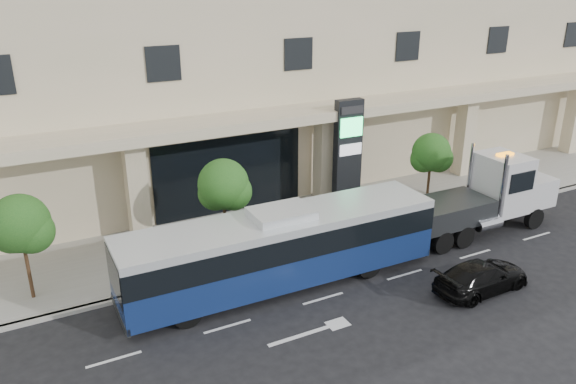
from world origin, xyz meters
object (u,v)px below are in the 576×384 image
at_px(tow_truck, 487,197).
at_px(black_sedan, 482,277).
at_px(signage_pylon, 348,155).
at_px(city_bus, 281,247).

height_order(tow_truck, black_sedan, tow_truck).
bearing_deg(black_sedan, signage_pylon, -0.22).
bearing_deg(tow_truck, city_bus, -179.36).
bearing_deg(signage_pylon, black_sedan, -86.33).
height_order(city_bus, tow_truck, tow_truck).
height_order(black_sedan, signage_pylon, signage_pylon).
xyz_separation_m(city_bus, signage_pylon, (6.49, 5.22, 1.44)).
relative_size(city_bus, tow_truck, 1.41).
height_order(city_bus, signage_pylon, signage_pylon).
height_order(tow_truck, signage_pylon, signage_pylon).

